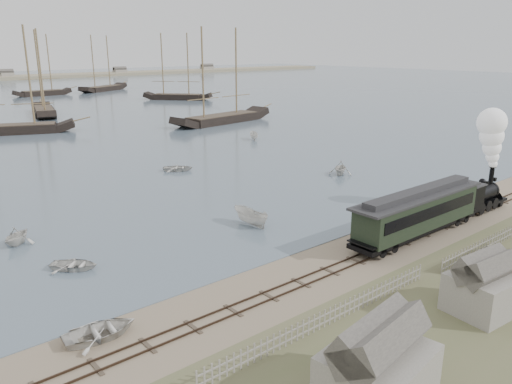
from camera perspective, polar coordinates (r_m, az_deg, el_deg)
ground at (r=39.78m, az=7.26°, el=-7.65°), size 600.00×600.00×0.00m
rail_track at (r=38.56m, az=9.45°, el=-8.49°), size 120.00×1.80×0.16m
picket_fence_west at (r=31.32m, az=8.46°, el=-14.77°), size 19.00×0.10×1.20m
picket_fence_east at (r=45.80m, az=25.19°, el=-5.85°), size 15.00×0.10×1.20m
shed_mid at (r=35.33m, az=24.27°, el=-12.32°), size 4.00×3.50×3.60m
locomotive at (r=55.31m, az=25.11°, el=2.76°), size 7.94×2.96×9.90m
passenger_coach at (r=45.42m, az=18.03°, el=-2.05°), size 15.62×3.01×3.79m
beached_dinghy at (r=30.91m, az=-17.36°, el=-14.92°), size 3.35×4.43×0.86m
rowboat_0 at (r=39.93m, az=-20.08°, el=-7.81°), size 4.22×4.26×0.73m
rowboat_1 at (r=46.41m, az=-25.68°, el=-4.48°), size 4.05×4.07×1.63m
rowboat_2 at (r=46.22m, az=-0.64°, el=-2.90°), size 4.22×1.93×1.58m
rowboat_3 at (r=67.33m, az=-8.91°, el=2.74°), size 4.58×4.82×0.81m
rowboat_4 at (r=65.36m, az=9.64°, el=2.75°), size 4.46×4.57×1.83m
rowboat_5 at (r=88.85m, az=-0.26°, el=6.41°), size 3.70×3.06×1.37m
schooner_2 at (r=105.00m, az=-26.58°, el=11.39°), size 22.20×12.46×20.00m
schooner_3 at (r=130.83m, az=-23.49°, el=12.41°), size 9.82×21.58×20.00m
schooner_4 at (r=108.77m, az=-3.94°, el=13.14°), size 26.28×9.80×20.00m
schooner_5 at (r=158.50m, az=-9.09°, el=13.98°), size 17.60×19.07×20.00m
schooner_8 at (r=184.02m, az=-23.51°, el=13.18°), size 18.76×5.29×20.00m
schooner_9 at (r=196.43m, az=-17.23°, el=13.90°), size 22.94×16.50×20.00m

